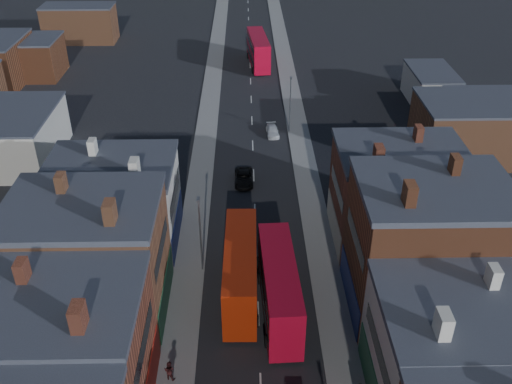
{
  "coord_description": "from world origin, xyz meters",
  "views": [
    {
      "loc": [
        -0.93,
        -12.52,
        35.05
      ],
      "look_at": [
        0.0,
        33.89,
        6.31
      ],
      "focal_mm": 40.0,
      "sensor_mm": 36.0,
      "label": 1
    }
  ],
  "objects_px": {
    "bus_2": "(258,50)",
    "car_2": "(244,178)",
    "ped_1": "(169,370)",
    "bus_1": "(279,287)",
    "bus_0": "(241,270)",
    "car_3": "(272,131)"
  },
  "relations": [
    {
      "from": "bus_2",
      "to": "car_2",
      "type": "bearing_deg",
      "value": -99.15
    },
    {
      "from": "ped_1",
      "to": "bus_1",
      "type": "bearing_deg",
      "value": -120.29
    },
    {
      "from": "bus_1",
      "to": "ped_1",
      "type": "bearing_deg",
      "value": -143.13
    },
    {
      "from": "bus_2",
      "to": "car_2",
      "type": "xyz_separation_m",
      "value": [
        -2.7,
        -41.69,
        -2.27
      ]
    },
    {
      "from": "car_2",
      "to": "ped_1",
      "type": "distance_m",
      "value": 29.76
    },
    {
      "from": "bus_1",
      "to": "car_2",
      "type": "distance_m",
      "value": 22.37
    },
    {
      "from": "bus_0",
      "to": "car_2",
      "type": "relative_size",
      "value": 2.6
    },
    {
      "from": "car_2",
      "to": "ped_1",
      "type": "relative_size",
      "value": 2.72
    },
    {
      "from": "bus_0",
      "to": "bus_1",
      "type": "distance_m",
      "value": 3.99
    },
    {
      "from": "car_3",
      "to": "bus_0",
      "type": "bearing_deg",
      "value": -101.71
    },
    {
      "from": "bus_1",
      "to": "car_3",
      "type": "bearing_deg",
      "value": 85.73
    },
    {
      "from": "bus_1",
      "to": "ped_1",
      "type": "height_order",
      "value": "bus_1"
    },
    {
      "from": "bus_2",
      "to": "bus_1",
      "type": "bearing_deg",
      "value": -95.19
    },
    {
      "from": "ped_1",
      "to": "car_3",
      "type": "bearing_deg",
      "value": -82.69
    },
    {
      "from": "bus_1",
      "to": "car_2",
      "type": "height_order",
      "value": "bus_1"
    },
    {
      "from": "bus_2",
      "to": "car_3",
      "type": "height_order",
      "value": "bus_2"
    },
    {
      "from": "bus_1",
      "to": "ped_1",
      "type": "distance_m",
      "value": 11.38
    },
    {
      "from": "bus_0",
      "to": "car_3",
      "type": "relative_size",
      "value": 3.09
    },
    {
      "from": "bus_0",
      "to": "car_3",
      "type": "height_order",
      "value": "bus_0"
    },
    {
      "from": "bus_1",
      "to": "bus_2",
      "type": "relative_size",
      "value": 0.96
    },
    {
      "from": "bus_0",
      "to": "ped_1",
      "type": "bearing_deg",
      "value": -118.93
    },
    {
      "from": "bus_0",
      "to": "car_3",
      "type": "xyz_separation_m",
      "value": [
        4.3,
        32.79,
        -2.27
      ]
    }
  ]
}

